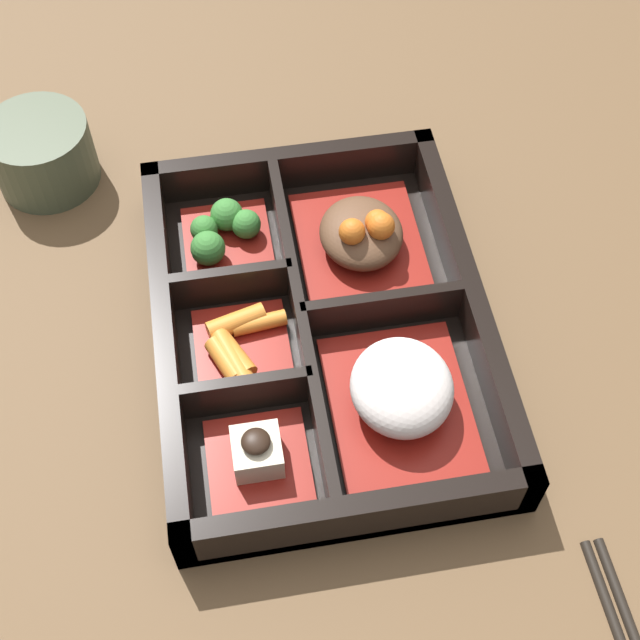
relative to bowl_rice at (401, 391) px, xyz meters
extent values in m
plane|color=brown|center=(-0.07, -0.04, -0.03)|extent=(3.00, 3.00, 0.00)
cube|color=black|center=(-0.07, -0.04, -0.03)|extent=(0.32, 0.24, 0.01)
cube|color=black|center=(-0.07, -0.16, -0.01)|extent=(0.32, 0.01, 0.05)
cube|color=black|center=(-0.07, 0.07, -0.01)|extent=(0.32, 0.01, 0.05)
cube|color=black|center=(-0.22, -0.04, -0.01)|extent=(0.01, 0.24, 0.05)
cube|color=black|center=(0.08, -0.04, -0.01)|extent=(0.01, 0.24, 0.05)
cube|color=black|center=(-0.07, -0.06, -0.01)|extent=(0.29, 0.01, 0.05)
cube|color=black|center=(-0.11, -0.10, -0.01)|extent=(0.01, 0.09, 0.05)
cube|color=black|center=(-0.02, -0.10, -0.01)|extent=(0.01, 0.09, 0.05)
cube|color=black|center=(-0.07, 0.00, -0.01)|extent=(0.01, 0.12, 0.05)
cube|color=maroon|center=(-0.14, 0.00, -0.02)|extent=(0.12, 0.10, 0.01)
ellipsoid|color=brown|center=(-0.14, 0.00, 0.00)|extent=(0.07, 0.06, 0.03)
sphere|color=#D1661E|center=(-0.13, -0.01, 0.02)|extent=(0.02, 0.02, 0.02)
sphere|color=#D1661E|center=(-0.14, 0.01, 0.02)|extent=(0.02, 0.02, 0.02)
sphere|color=#D1661E|center=(-0.13, 0.01, 0.02)|extent=(0.02, 0.02, 0.02)
cube|color=maroon|center=(0.00, 0.00, -0.02)|extent=(0.12, 0.10, 0.01)
ellipsoid|color=silver|center=(0.00, 0.00, 0.00)|extent=(0.08, 0.07, 0.04)
cube|color=maroon|center=(-0.16, -0.10, -0.02)|extent=(0.08, 0.07, 0.01)
sphere|color=#387A33|center=(-0.17, -0.09, -0.01)|extent=(0.02, 0.02, 0.02)
sphere|color=#387A33|center=(-0.17, -0.12, -0.01)|extent=(0.02, 0.02, 0.02)
sphere|color=#387A33|center=(-0.15, -0.12, 0.00)|extent=(0.03, 0.03, 0.03)
sphere|color=#387A33|center=(-0.18, -0.10, 0.00)|extent=(0.03, 0.03, 0.03)
sphere|color=#387A33|center=(-0.15, -0.12, -0.01)|extent=(0.02, 0.02, 0.02)
cube|color=maroon|center=(-0.07, -0.10, -0.02)|extent=(0.07, 0.07, 0.01)
cylinder|color=orange|center=(-0.05, -0.11, -0.01)|extent=(0.04, 0.03, 0.01)
cylinder|color=orange|center=(-0.08, -0.09, -0.01)|extent=(0.02, 0.04, 0.01)
cylinder|color=orange|center=(-0.05, -0.12, -0.01)|extent=(0.04, 0.03, 0.01)
cylinder|color=orange|center=(-0.05, -0.11, -0.01)|extent=(0.05, 0.03, 0.02)
cylinder|color=orange|center=(-0.08, -0.10, -0.01)|extent=(0.03, 0.05, 0.02)
cube|color=maroon|center=(0.03, -0.10, -0.02)|extent=(0.07, 0.07, 0.01)
cube|color=beige|center=(0.03, -0.10, -0.01)|extent=(0.03, 0.03, 0.02)
ellipsoid|color=black|center=(0.03, -0.10, 0.01)|extent=(0.02, 0.02, 0.01)
cylinder|color=#424C38|center=(-0.27, -0.24, 0.00)|extent=(0.08, 0.08, 0.06)
cylinder|color=#597A38|center=(-0.27, -0.24, 0.02)|extent=(0.07, 0.07, 0.01)
camera|label=1|loc=(0.29, -0.10, 0.53)|focal=50.00mm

